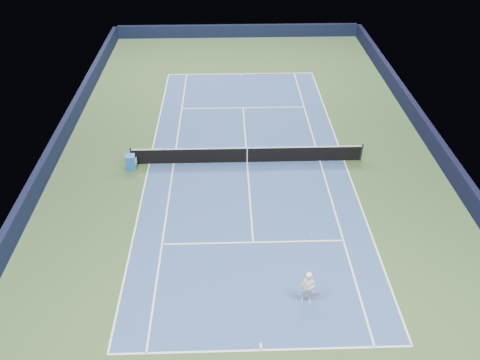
{
  "coord_description": "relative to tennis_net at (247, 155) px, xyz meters",
  "views": [
    {
      "loc": [
        -1.05,
        -21.6,
        14.98
      ],
      "look_at": [
        -0.49,
        -3.0,
        1.0
      ],
      "focal_mm": 35.0,
      "sensor_mm": 36.0,
      "label": 1
    }
  ],
  "objects": [
    {
      "name": "ground",
      "position": [
        0.0,
        0.0,
        -0.5
      ],
      "size": [
        40.0,
        40.0,
        0.0
      ],
      "primitive_type": "plane",
      "color": "#304A28",
      "rests_on": "ground"
    },
    {
      "name": "wall_far",
      "position": [
        0.0,
        19.82,
        0.05
      ],
      "size": [
        22.0,
        0.35,
        1.1
      ],
      "primitive_type": "cube",
      "color": "black",
      "rests_on": "ground"
    },
    {
      "name": "wall_right",
      "position": [
        10.82,
        0.0,
        0.05
      ],
      "size": [
        0.35,
        40.0,
        1.1
      ],
      "primitive_type": "cube",
      "color": "black",
      "rests_on": "ground"
    },
    {
      "name": "wall_left",
      "position": [
        -10.82,
        0.0,
        0.05
      ],
      "size": [
        0.35,
        40.0,
        1.1
      ],
      "primitive_type": "cube",
      "color": "black",
      "rests_on": "ground"
    },
    {
      "name": "court_surface",
      "position": [
        0.0,
        0.0,
        -0.5
      ],
      "size": [
        10.97,
        23.77,
        0.01
      ],
      "primitive_type": "cube",
      "color": "#2D4880",
      "rests_on": "ground"
    },
    {
      "name": "baseline_far",
      "position": [
        0.0,
        11.88,
        -0.5
      ],
      "size": [
        10.97,
        0.08,
        0.0
      ],
      "primitive_type": "cube",
      "color": "white",
      "rests_on": "ground"
    },
    {
      "name": "baseline_near",
      "position": [
        0.0,
        -11.88,
        -0.5
      ],
      "size": [
        10.97,
        0.08,
        0.0
      ],
      "primitive_type": "cube",
      "color": "white",
      "rests_on": "ground"
    },
    {
      "name": "sideline_doubles_right",
      "position": [
        5.49,
        0.0,
        -0.5
      ],
      "size": [
        0.08,
        23.77,
        0.0
      ],
      "primitive_type": "cube",
      "color": "white",
      "rests_on": "ground"
    },
    {
      "name": "sideline_doubles_left",
      "position": [
        -5.49,
        0.0,
        -0.5
      ],
      "size": [
        0.08,
        23.77,
        0.0
      ],
      "primitive_type": "cube",
      "color": "white",
      "rests_on": "ground"
    },
    {
      "name": "sideline_singles_right",
      "position": [
        4.12,
        0.0,
        -0.5
      ],
      "size": [
        0.08,
        23.77,
        0.0
      ],
      "primitive_type": "cube",
      "color": "white",
      "rests_on": "ground"
    },
    {
      "name": "sideline_singles_left",
      "position": [
        -4.12,
        0.0,
        -0.5
      ],
      "size": [
        0.08,
        23.77,
        0.0
      ],
      "primitive_type": "cube",
      "color": "white",
      "rests_on": "ground"
    },
    {
      "name": "service_line_far",
      "position": [
        0.0,
        6.4,
        -0.5
      ],
      "size": [
        8.23,
        0.08,
        0.0
      ],
      "primitive_type": "cube",
      "color": "white",
      "rests_on": "ground"
    },
    {
      "name": "service_line_near",
      "position": [
        0.0,
        -6.4,
        -0.5
      ],
      "size": [
        8.23,
        0.08,
        0.0
      ],
      "primitive_type": "cube",
      "color": "white",
      "rests_on": "ground"
    },
    {
      "name": "center_service_line",
      "position": [
        0.0,
        0.0,
        -0.5
      ],
      "size": [
        0.08,
        12.8,
        0.0
      ],
      "primitive_type": "cube",
      "color": "white",
      "rests_on": "ground"
    },
    {
      "name": "center_mark_far",
      "position": [
        0.0,
        11.73,
        -0.5
      ],
      "size": [
        0.08,
        0.3,
        0.0
      ],
      "primitive_type": "cube",
      "color": "white",
      "rests_on": "ground"
    },
    {
      "name": "center_mark_near",
      "position": [
        0.0,
        -11.73,
        -0.5
      ],
      "size": [
        0.08,
        0.3,
        0.0
      ],
      "primitive_type": "cube",
      "color": "white",
      "rests_on": "ground"
    },
    {
      "name": "tennis_net",
      "position": [
        0.0,
        0.0,
        0.0
      ],
      "size": [
        12.9,
        0.1,
        1.07
      ],
      "color": "black",
      "rests_on": "ground"
    },
    {
      "name": "sponsor_cube",
      "position": [
        -6.4,
        -0.41,
        -0.08
      ],
      "size": [
        0.59,
        0.51,
        0.84
      ],
      "color": "blue",
      "rests_on": "ground"
    },
    {
      "name": "tennis_player",
      "position": [
        1.94,
        -9.74,
        0.27
      ],
      "size": [
        0.77,
        1.27,
        2.68
      ],
      "color": "white",
      "rests_on": "ground"
    }
  ]
}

